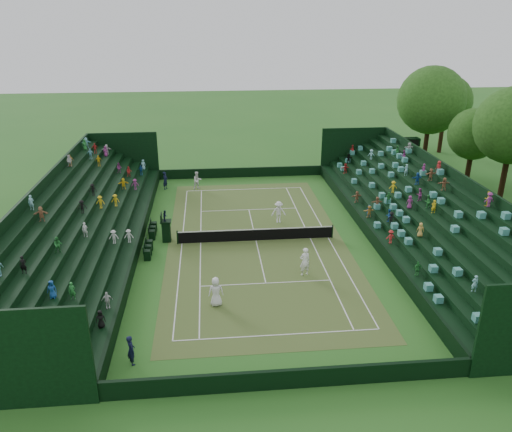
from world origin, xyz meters
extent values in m
plane|color=#27641F|center=(0.00, 0.00, 0.00)|extent=(160.00, 160.00, 0.00)
cube|color=#357025|center=(0.00, 0.00, 0.01)|extent=(12.97, 26.77, 0.01)
cube|color=black|center=(0.00, 15.88, 0.50)|extent=(17.17, 0.20, 1.00)
cube|color=black|center=(0.00, -15.88, 0.50)|extent=(17.17, 0.20, 1.00)
cube|color=black|center=(8.48, 0.00, 0.50)|extent=(0.20, 31.77, 1.00)
cube|color=black|center=(-8.48, 0.00, 0.50)|extent=(0.20, 31.77, 1.00)
cube|color=black|center=(8.98, 0.00, 0.50)|extent=(0.80, 32.00, 1.00)
cube|color=black|center=(9.79, 0.00, 0.72)|extent=(0.80, 32.00, 1.45)
cube|color=black|center=(10.58, 0.00, 0.95)|extent=(0.80, 32.00, 1.90)
cube|color=black|center=(11.38, 0.00, 1.18)|extent=(0.80, 32.00, 2.35)
cube|color=black|center=(12.18, 0.00, 1.40)|extent=(0.80, 32.00, 2.80)
cube|color=black|center=(12.98, 0.00, 1.62)|extent=(0.80, 32.00, 3.25)
cube|color=black|center=(13.79, 0.00, 1.85)|extent=(0.80, 32.00, 3.70)
cube|color=black|center=(14.59, 0.00, 2.08)|extent=(0.80, 32.00, 4.15)
cube|color=black|center=(15.08, 0.00, 2.45)|extent=(0.20, 32.00, 4.90)
cube|color=black|center=(-8.98, 0.00, 0.50)|extent=(0.80, 32.00, 1.00)
cube|color=black|center=(-9.79, 0.00, 0.72)|extent=(0.80, 32.00, 1.45)
cube|color=black|center=(-10.58, 0.00, 0.95)|extent=(0.80, 32.00, 1.90)
cube|color=black|center=(-11.38, 0.00, 1.18)|extent=(0.80, 32.00, 2.35)
cube|color=black|center=(-12.18, 0.00, 1.40)|extent=(0.80, 32.00, 2.80)
cube|color=black|center=(-12.98, 0.00, 1.62)|extent=(0.80, 32.00, 3.25)
cube|color=black|center=(-13.79, 0.00, 1.85)|extent=(0.80, 32.00, 3.70)
cube|color=black|center=(-14.59, 0.00, 2.08)|extent=(0.80, 32.00, 4.15)
cube|color=black|center=(-15.08, 0.00, 2.45)|extent=(0.20, 32.00, 4.90)
cylinder|color=black|center=(-5.79, 0.00, 0.53)|extent=(0.10, 0.10, 1.06)
cylinder|color=black|center=(5.79, 0.00, 0.53)|extent=(0.10, 0.10, 1.06)
cube|color=black|center=(0.00, 0.00, 0.46)|extent=(11.57, 0.02, 0.86)
cube|color=white|center=(0.00, 0.00, 0.93)|extent=(11.57, 0.04, 0.07)
cylinder|color=black|center=(17.00, 16.00, 1.50)|extent=(0.16, 0.16, 3.00)
cylinder|color=black|center=(18.50, 16.00, 1.50)|extent=(0.16, 0.16, 3.00)
cube|color=black|center=(17.75, 16.00, 3.30)|extent=(2.00, 1.00, 0.80)
cylinder|color=black|center=(23.05, 6.86, 1.83)|extent=(0.50, 0.50, 3.66)
cylinder|color=black|center=(22.20, 11.48, 1.35)|extent=(0.50, 0.50, 2.71)
sphere|color=#1D4313|center=(22.20, 11.48, 5.03)|extent=(4.96, 4.96, 4.96)
cylinder|color=black|center=(20.48, 17.97, 1.96)|extent=(0.50, 0.50, 3.92)
sphere|color=#1D4313|center=(20.48, 17.97, 7.27)|extent=(7.16, 7.16, 7.16)
cylinder|color=black|center=(24.89, 23.63, 1.67)|extent=(0.50, 0.50, 3.33)
sphere|color=#1D4313|center=(24.89, 23.63, 6.19)|extent=(6.09, 6.09, 6.09)
cube|color=black|center=(-6.61, 0.58, 0.78)|extent=(0.61, 0.61, 1.57)
cube|color=black|center=(-6.61, 0.58, 1.61)|extent=(0.78, 0.78, 0.09)
cube|color=black|center=(-6.92, 0.58, 1.91)|extent=(0.07, 0.78, 0.61)
imported|color=black|center=(-6.61, 0.58, 2.06)|extent=(0.32, 0.40, 0.81)
cube|color=black|center=(-7.73, -2.38, 0.36)|extent=(0.45, 0.45, 0.72)
cube|color=black|center=(-7.96, -2.38, 0.81)|extent=(0.05, 0.45, 0.45)
cube|color=black|center=(-7.73, -1.58, 0.36)|extent=(0.45, 0.45, 0.72)
cube|color=black|center=(-7.96, -1.58, 0.81)|extent=(0.05, 0.45, 0.45)
cube|color=black|center=(-7.73, -0.78, 0.36)|extent=(0.45, 0.45, 0.72)
cube|color=black|center=(-7.96, -0.78, 0.81)|extent=(0.05, 0.45, 0.45)
cube|color=black|center=(-7.73, 1.02, 0.36)|extent=(0.45, 0.45, 0.72)
cube|color=black|center=(-7.96, 1.02, 0.81)|extent=(0.05, 0.45, 0.45)
cube|color=black|center=(-7.73, 1.82, 0.36)|extent=(0.45, 0.45, 0.72)
cube|color=black|center=(-7.96, 1.82, 0.81)|extent=(0.05, 0.45, 0.45)
cube|color=black|center=(-7.73, 2.62, 0.36)|extent=(0.45, 0.45, 0.72)
cube|color=black|center=(-7.96, 2.62, 0.81)|extent=(0.05, 0.45, 0.45)
imported|color=white|center=(-3.15, -8.65, 0.90)|extent=(0.92, 0.64, 1.80)
imported|color=white|center=(2.62, -5.52, 0.96)|extent=(0.79, 0.62, 1.92)
imported|color=white|center=(-4.47, 12.43, 0.87)|extent=(1.03, 0.93, 1.74)
imported|color=white|center=(2.17, 3.41, 0.90)|extent=(1.17, 0.69, 1.79)
imported|color=black|center=(-7.55, 12.77, 0.86)|extent=(0.63, 0.74, 1.71)
imported|color=black|center=(-7.31, -13.48, 0.79)|extent=(0.57, 0.67, 1.57)
camera|label=1|loc=(-3.26, -33.65, 15.65)|focal=35.00mm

